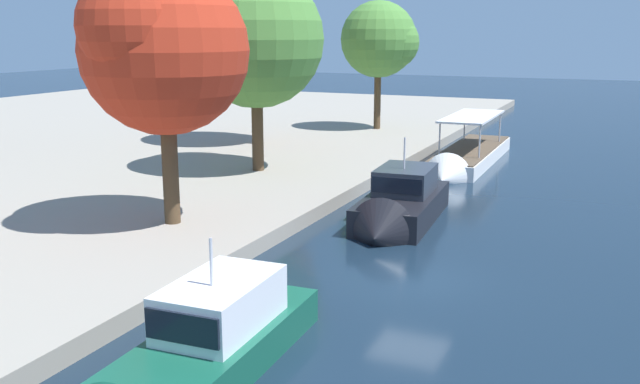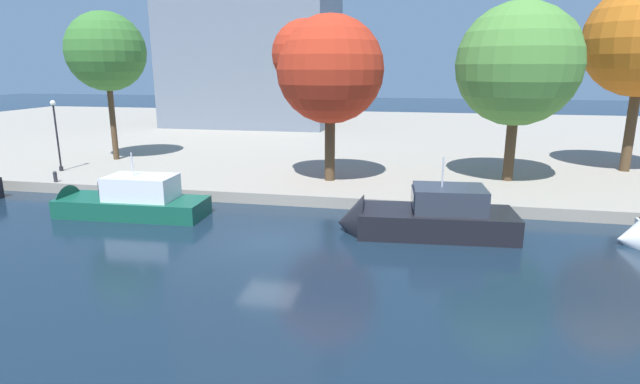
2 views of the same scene
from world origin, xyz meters
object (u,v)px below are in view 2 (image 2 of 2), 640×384
at_px(mooring_bollard_0, 55,176).
at_px(tree_4, 104,51).
at_px(tree_2, 327,65).
at_px(motor_yacht_1, 122,205).
at_px(tree_1, 519,62).
at_px(lamp_post, 57,132).
at_px(motor_yacht_2, 422,220).

relative_size(mooring_bollard_0, tree_4, 0.06).
bearing_deg(tree_2, motor_yacht_1, -140.79).
height_order(motor_yacht_1, tree_1, tree_1).
distance_m(lamp_post, tree_4, 7.26).
distance_m(motor_yacht_1, tree_2, 14.26).
height_order(motor_yacht_1, lamp_post, lamp_post).
relative_size(motor_yacht_1, lamp_post, 1.83).
bearing_deg(motor_yacht_1, mooring_bollard_0, -30.46).
xyz_separation_m(motor_yacht_2, tree_4, (-23.47, 11.59, 8.11)).
bearing_deg(tree_4, lamp_post, -102.88).
relative_size(lamp_post, tree_4, 0.44).
height_order(mooring_bollard_0, tree_4, tree_4).
height_order(tree_2, tree_4, tree_4).
bearing_deg(lamp_post, tree_1, 5.97).
bearing_deg(mooring_bollard_0, motor_yacht_2, -9.46).
height_order(motor_yacht_1, motor_yacht_2, motor_yacht_2).
xyz_separation_m(motor_yacht_2, mooring_bollard_0, (-22.50, 3.75, 0.35)).
bearing_deg(motor_yacht_1, tree_2, -142.97).
bearing_deg(tree_1, motor_yacht_1, -154.50).
xyz_separation_m(tree_2, tree_4, (-17.47, 3.78, 1.03)).
distance_m(motor_yacht_1, motor_yacht_2, 15.56).
height_order(motor_yacht_1, tree_4, tree_4).
distance_m(mooring_bollard_0, tree_2, 18.27).
bearing_deg(motor_yacht_2, tree_1, -122.40).
bearing_deg(motor_yacht_2, mooring_bollard_0, -13.53).
bearing_deg(motor_yacht_2, lamp_post, -19.73).
bearing_deg(mooring_bollard_0, tree_1, 12.65).
distance_m(lamp_post, tree_2, 19.08).
xyz_separation_m(mooring_bollard_0, tree_4, (-0.98, 7.84, 7.76)).
xyz_separation_m(tree_1, tree_2, (-11.41, -2.21, -0.17)).
height_order(lamp_post, tree_2, tree_2).
distance_m(mooring_bollard_0, tree_4, 11.07).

